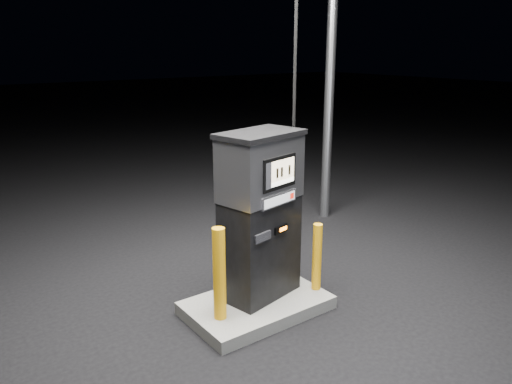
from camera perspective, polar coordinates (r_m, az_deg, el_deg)
ground at (r=5.96m, az=0.08°, el=-13.45°), size 80.00×80.00×0.00m
pump_island at (r=5.92m, az=0.08°, el=-12.82°), size 1.60×1.00×0.15m
fuel_dispenser at (r=5.63m, az=0.51°, el=-2.54°), size 1.11×0.76×4.00m
bollard_left at (r=5.32m, az=-4.21°, el=-9.33°), size 0.17×0.17×1.03m
bollard_right at (r=6.00m, az=6.98°, el=-7.37°), size 0.13×0.13×0.82m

